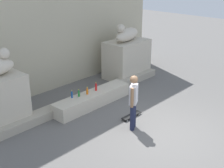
{
  "coord_description": "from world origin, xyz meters",
  "views": [
    {
      "loc": [
        -6.83,
        -4.36,
        4.65
      ],
      "look_at": [
        -0.12,
        1.8,
        1.1
      ],
      "focal_mm": 50.47,
      "sensor_mm": 36.0,
      "label": 1
    }
  ],
  "objects_px": {
    "bottle_red": "(96,87)",
    "bottle_orange": "(87,91)",
    "bottle_blue": "(72,95)",
    "statue_reclining_right": "(127,34)",
    "skateboard": "(131,115)",
    "bottle_green": "(79,94)",
    "skater": "(133,100)"
  },
  "relations": [
    {
      "from": "bottle_red",
      "to": "bottle_orange",
      "type": "bearing_deg",
      "value": -178.59
    },
    {
      "from": "bottle_blue",
      "to": "bottle_red",
      "type": "bearing_deg",
      "value": -8.04
    },
    {
      "from": "statue_reclining_right",
      "to": "skateboard",
      "type": "height_order",
      "value": "statue_reclining_right"
    },
    {
      "from": "skateboard",
      "to": "bottle_orange",
      "type": "relative_size",
      "value": 3.16
    },
    {
      "from": "skateboard",
      "to": "bottle_red",
      "type": "xyz_separation_m",
      "value": [
        0.02,
        1.62,
        0.53
      ]
    },
    {
      "from": "bottle_blue",
      "to": "bottle_green",
      "type": "relative_size",
      "value": 1.04
    },
    {
      "from": "bottle_green",
      "to": "bottle_orange",
      "type": "xyz_separation_m",
      "value": [
        0.32,
        -0.06,
        -0.0
      ]
    },
    {
      "from": "statue_reclining_right",
      "to": "bottle_blue",
      "type": "distance_m",
      "value": 4.06
    },
    {
      "from": "bottle_green",
      "to": "statue_reclining_right",
      "type": "bearing_deg",
      "value": 14.65
    },
    {
      "from": "skateboard",
      "to": "skater",
      "type": "bearing_deg",
      "value": -137.74
    },
    {
      "from": "skater",
      "to": "bottle_green",
      "type": "bearing_deg",
      "value": 67.59
    },
    {
      "from": "bottle_orange",
      "to": "statue_reclining_right",
      "type": "bearing_deg",
      "value": 17.05
    },
    {
      "from": "statue_reclining_right",
      "to": "skater",
      "type": "height_order",
      "value": "statue_reclining_right"
    },
    {
      "from": "skateboard",
      "to": "bottle_blue",
      "type": "bearing_deg",
      "value": 118.53
    },
    {
      "from": "bottle_green",
      "to": "bottle_blue",
      "type": "bearing_deg",
      "value": 158.75
    },
    {
      "from": "skater",
      "to": "bottle_red",
      "type": "xyz_separation_m",
      "value": [
        0.55,
        2.1,
        -0.33
      ]
    },
    {
      "from": "bottle_blue",
      "to": "skateboard",
      "type": "bearing_deg",
      "value": -61.45
    },
    {
      "from": "bottle_blue",
      "to": "bottle_orange",
      "type": "xyz_separation_m",
      "value": [
        0.55,
        -0.15,
        -0.01
      ]
    },
    {
      "from": "skater",
      "to": "bottle_green",
      "type": "xyz_separation_m",
      "value": [
        -0.21,
        2.15,
        -0.35
      ]
    },
    {
      "from": "bottle_blue",
      "to": "bottle_orange",
      "type": "distance_m",
      "value": 0.57
    },
    {
      "from": "bottle_blue",
      "to": "bottle_red",
      "type": "xyz_separation_m",
      "value": [
        0.98,
        -0.14,
        0.02
      ]
    },
    {
      "from": "skateboard",
      "to": "bottle_orange",
      "type": "distance_m",
      "value": 1.73
    },
    {
      "from": "statue_reclining_right",
      "to": "bottle_green",
      "type": "xyz_separation_m",
      "value": [
        -3.53,
        -0.92,
        -1.29
      ]
    },
    {
      "from": "skateboard",
      "to": "bottle_blue",
      "type": "distance_m",
      "value": 2.07
    },
    {
      "from": "statue_reclining_right",
      "to": "bottle_blue",
      "type": "xyz_separation_m",
      "value": [
        -3.76,
        -0.83,
        -1.29
      ]
    },
    {
      "from": "bottle_red",
      "to": "bottle_blue",
      "type": "bearing_deg",
      "value": 171.96
    },
    {
      "from": "bottle_green",
      "to": "bottle_orange",
      "type": "distance_m",
      "value": 0.33
    },
    {
      "from": "statue_reclining_right",
      "to": "bottle_orange",
      "type": "height_order",
      "value": "statue_reclining_right"
    },
    {
      "from": "skateboard",
      "to": "bottle_green",
      "type": "distance_m",
      "value": 1.89
    },
    {
      "from": "bottle_blue",
      "to": "bottle_green",
      "type": "xyz_separation_m",
      "value": [
        0.23,
        -0.09,
        -0.01
      ]
    },
    {
      "from": "bottle_red",
      "to": "bottle_orange",
      "type": "relative_size",
      "value": 1.2
    },
    {
      "from": "bottle_orange",
      "to": "bottle_red",
      "type": "bearing_deg",
      "value": 1.41
    }
  ]
}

